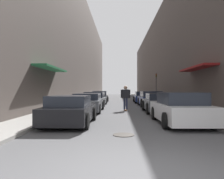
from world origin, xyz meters
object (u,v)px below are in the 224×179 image
at_px(parked_car_left_2, 95,99).
at_px(parked_car_left_3, 100,97).
at_px(parked_car_right_2, 150,99).
at_px(skateboarder, 126,95).
at_px(traffic_light, 156,84).
at_px(parked_car_right_1, 159,103).
at_px(manhole_cover, 124,135).
at_px(parked_car_right_0, 180,109).
at_px(parked_car_left_0, 70,110).
at_px(parked_car_right_3, 143,97).
at_px(parked_car_left_1, 88,103).

xyz_separation_m(parked_car_left_2, parked_car_left_3, (0.01, 5.19, 0.02)).
distance_m(parked_car_right_2, skateboarder, 4.61).
relative_size(parked_car_left_2, skateboarder, 2.69).
xyz_separation_m(parked_car_left_2, traffic_light, (6.96, 7.78, 1.60)).
xyz_separation_m(parked_car_right_1, traffic_light, (2.12, 13.58, 1.59)).
distance_m(parked_car_left_3, manhole_cover, 18.25).
bearing_deg(skateboarder, parked_car_right_0, -69.58).
bearing_deg(manhole_cover, parked_car_left_2, 100.32).
relative_size(parked_car_left_0, parked_car_right_3, 0.83).
distance_m(parked_car_left_1, parked_car_left_3, 10.64).
relative_size(parked_car_left_2, parked_car_right_2, 1.09).
distance_m(parked_car_right_1, skateboarder, 2.45).
bearing_deg(parked_car_right_3, parked_car_right_2, -88.78).
bearing_deg(parked_car_left_0, parked_car_left_1, 89.83).
relative_size(parked_car_left_1, skateboarder, 2.64).
xyz_separation_m(parked_car_left_0, parked_car_left_2, (-0.11, 10.78, 0.00)).
height_order(parked_car_left_1, parked_car_left_2, parked_car_left_2).
bearing_deg(skateboarder, traffic_light, 71.13).
relative_size(parked_car_left_0, parked_car_right_1, 0.99).
relative_size(parked_car_left_0, parked_car_right_2, 0.92).
relative_size(parked_car_left_1, parked_car_left_2, 0.98).
xyz_separation_m(parked_car_right_3, manhole_cover, (-2.53, -17.43, -0.60)).
relative_size(parked_car_left_1, traffic_light, 1.38).
bearing_deg(parked_car_left_1, parked_car_right_1, -4.12).
bearing_deg(parked_car_right_3, parked_car_right_1, -90.21).
bearing_deg(parked_car_left_3, parked_car_right_0, -72.96).
relative_size(parked_car_right_1, parked_car_right_2, 0.93).
height_order(parked_car_right_2, traffic_light, traffic_light).
distance_m(parked_car_right_1, manhole_cover, 7.56).
height_order(parked_car_right_0, parked_car_right_1, parked_car_right_0).
height_order(parked_car_left_0, manhole_cover, parked_car_left_0).
height_order(parked_car_left_2, parked_car_right_1, parked_car_left_2).
xyz_separation_m(skateboarder, traffic_light, (4.29, 12.54, 1.13)).
distance_m(parked_car_right_2, manhole_cover, 12.41).
relative_size(parked_car_left_0, manhole_cover, 5.63).
xyz_separation_m(parked_car_left_0, parked_car_right_3, (4.76, 15.32, 0.01)).
xyz_separation_m(parked_car_left_2, skateboarder, (2.67, -4.76, 0.47)).
xyz_separation_m(parked_car_right_2, parked_car_right_3, (-0.11, 5.32, -0.05)).
height_order(parked_car_left_3, manhole_cover, parked_car_left_3).
bearing_deg(skateboarder, parked_car_left_1, -164.66).
height_order(parked_car_left_3, parked_car_right_1, parked_car_left_3).
relative_size(parked_car_left_0, skateboarder, 2.25).
distance_m(parked_car_left_2, parked_car_right_0, 11.60).
distance_m(parked_car_left_1, skateboarder, 2.68).
bearing_deg(parked_car_right_3, manhole_cover, -98.25).
xyz_separation_m(parked_car_left_3, traffic_light, (6.95, 2.60, 1.58)).
xyz_separation_m(skateboarder, manhole_cover, (-0.32, -8.14, -1.07)).
height_order(parked_car_right_3, manhole_cover, parked_car_right_3).
height_order(parked_car_right_1, manhole_cover, parked_car_right_1).
distance_m(skateboarder, manhole_cover, 8.22).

